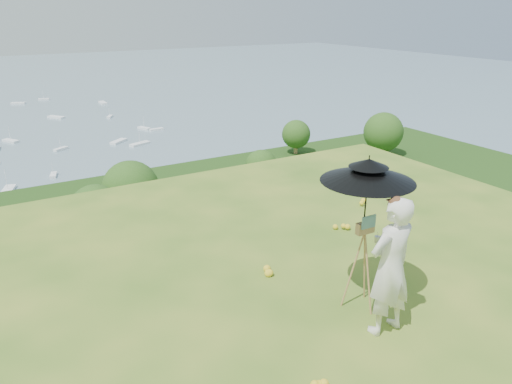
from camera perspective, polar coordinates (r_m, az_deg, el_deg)
ground at (r=6.96m, az=7.80°, el=-15.30°), size 14.00×14.00×0.00m
shoreline_tier at (r=88.95m, az=-25.05°, el=-8.40°), size 170.00×28.00×8.00m
slope_trees at (r=43.86m, az=-22.85°, el=-7.01°), size 110.00×50.00×6.00m
harbor_town at (r=86.22m, az=-25.69°, el=-4.59°), size 110.00×22.00×5.00m
wildflowers at (r=7.08m, az=6.54°, el=-13.93°), size 10.00×10.50×0.12m
painter at (r=6.61m, az=15.10°, el=-8.24°), size 0.71×0.48×1.90m
field_easel at (r=7.15m, az=12.06°, el=-7.77°), size 0.55×0.55×1.43m
sun_umbrella at (r=6.77m, az=12.50°, el=-0.23°), size 1.31×1.31×1.07m
painter_cap at (r=6.24m, az=15.84°, el=-1.03°), size 0.22×0.26×0.10m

